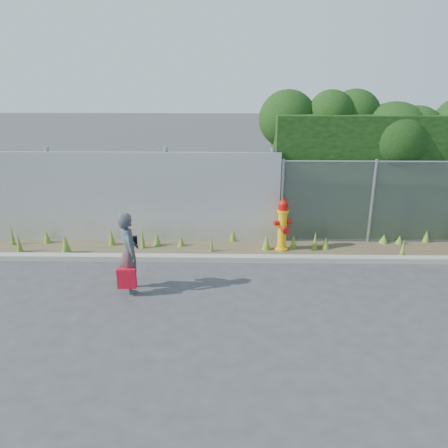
% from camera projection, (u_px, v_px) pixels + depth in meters
% --- Properties ---
extents(ground, '(80.00, 80.00, 0.00)m').
position_uv_depth(ground, '(239.00, 301.00, 7.94)').
color(ground, '#38373A').
rests_on(ground, ground).
extents(curb, '(16.00, 0.22, 0.12)m').
position_uv_depth(curb, '(238.00, 258.00, 9.62)').
color(curb, gray).
rests_on(curb, ground).
extents(weed_strip, '(16.00, 1.30, 0.54)m').
position_uv_depth(weed_strip, '(230.00, 244.00, 10.25)').
color(weed_strip, '#4B3E2A').
rests_on(weed_strip, ground).
extents(corrugated_fence, '(8.50, 0.21, 2.30)m').
position_uv_depth(corrugated_fence, '(103.00, 197.00, 10.48)').
color(corrugated_fence, '#B5B7BC').
rests_on(corrugated_fence, ground).
extents(chainlink_fence, '(6.50, 0.07, 2.05)m').
position_uv_depth(chainlink_fence, '(416.00, 202.00, 10.37)').
color(chainlink_fence, gray).
rests_on(chainlink_fence, ground).
extents(hedge, '(7.67, 2.14, 3.59)m').
position_uv_depth(hedge, '(417.00, 154.00, 10.98)').
color(hedge, black).
rests_on(hedge, ground).
extents(fire_hydrant, '(0.42, 0.38, 1.25)m').
position_uv_depth(fire_hydrant, '(282.00, 226.00, 10.03)').
color(fire_hydrant, '#EBB00C').
rests_on(fire_hydrant, ground).
extents(woman, '(0.57, 0.67, 1.54)m').
position_uv_depth(woman, '(129.00, 252.00, 8.10)').
color(woman, '#106369').
rests_on(woman, ground).
extents(red_tote_bag, '(0.34, 0.13, 0.45)m').
position_uv_depth(red_tote_bag, '(127.00, 278.00, 8.01)').
color(red_tote_bag, '#A5091E').
extents(black_shoulder_bag, '(0.21, 0.09, 0.16)m').
position_uv_depth(black_shoulder_bag, '(132.00, 241.00, 8.24)').
color(black_shoulder_bag, black).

